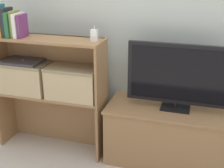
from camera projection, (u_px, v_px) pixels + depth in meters
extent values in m
plane|color=#BCB2A3|center=(107.00, 165.00, 2.51)|extent=(16.00, 16.00, 0.00)
cube|color=#B2BCB2|center=(124.00, 6.00, 2.49)|extent=(10.00, 0.05, 2.40)
cube|color=olive|center=(173.00, 137.00, 2.49)|extent=(1.04, 0.42, 0.45)
cube|color=olive|center=(175.00, 110.00, 2.40)|extent=(1.06, 0.44, 0.02)
cube|color=black|center=(175.00, 108.00, 2.40)|extent=(0.22, 0.14, 0.02)
cylinder|color=black|center=(175.00, 105.00, 2.39)|extent=(0.04, 0.04, 0.04)
cube|color=black|center=(178.00, 74.00, 2.30)|extent=(0.75, 0.04, 0.46)
cube|color=black|center=(178.00, 75.00, 2.28)|extent=(0.69, 0.00, 0.40)
cube|color=olive|center=(7.00, 114.00, 2.81)|extent=(0.02, 0.27, 0.50)
cube|color=olive|center=(102.00, 128.00, 2.57)|extent=(0.02, 0.27, 0.50)
cube|color=olive|center=(59.00, 114.00, 2.80)|extent=(0.89, 0.02, 0.50)
cube|color=olive|center=(50.00, 95.00, 2.60)|extent=(0.89, 0.27, 0.02)
cube|color=olive|center=(0.00, 62.00, 2.64)|extent=(0.02, 0.27, 0.47)
cube|color=olive|center=(101.00, 72.00, 2.39)|extent=(0.02, 0.27, 0.47)
cube|color=olive|center=(55.00, 62.00, 2.63)|extent=(0.89, 0.02, 0.47)
cube|color=olive|center=(46.00, 39.00, 2.43)|extent=(0.89, 0.27, 0.02)
cube|color=gold|center=(4.00, 24.00, 2.46)|extent=(0.02, 0.14, 0.20)
cube|color=#232328|center=(7.00, 22.00, 2.45)|extent=(0.04, 0.13, 0.22)
cube|color=#286638|center=(12.00, 24.00, 2.44)|extent=(0.03, 0.16, 0.20)
cube|color=olive|center=(15.00, 24.00, 2.43)|extent=(0.02, 0.12, 0.21)
cube|color=silver|center=(19.00, 25.00, 2.43)|extent=(0.03, 0.15, 0.19)
cube|color=#6B2D66|center=(23.00, 26.00, 2.42)|extent=(0.02, 0.13, 0.18)
cube|color=white|center=(94.00, 36.00, 2.30)|extent=(0.05, 0.04, 0.09)
cylinder|color=silver|center=(94.00, 27.00, 2.28)|extent=(0.01, 0.01, 0.03)
cube|color=tan|center=(24.00, 77.00, 2.60)|extent=(0.41, 0.23, 0.26)
cube|color=#917E5B|center=(23.00, 64.00, 2.56)|extent=(0.42, 0.24, 0.02)
cube|color=tan|center=(73.00, 83.00, 2.48)|extent=(0.41, 0.23, 0.26)
cube|color=#917E5B|center=(73.00, 69.00, 2.44)|extent=(0.42, 0.24, 0.02)
cube|color=#2D2D33|center=(23.00, 61.00, 2.55)|extent=(0.32, 0.22, 0.02)
cylinder|color=#99999E|center=(23.00, 60.00, 2.55)|extent=(0.02, 0.02, 0.00)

